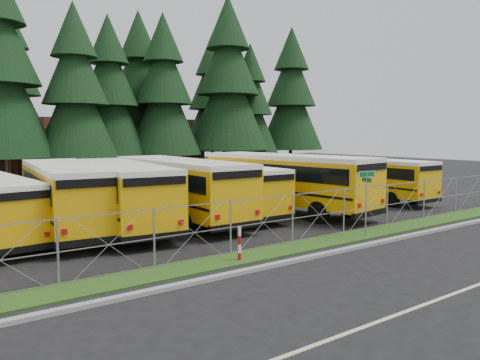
{
  "coord_description": "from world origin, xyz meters",
  "views": [
    {
      "loc": [
        -13.43,
        -14.63,
        4.39
      ],
      "look_at": [
        0.03,
        4.0,
        2.07
      ],
      "focal_mm": 35.0,
      "sensor_mm": 36.0,
      "label": 1
    }
  ],
  "objects_px": {
    "bus_4": "(176,190)",
    "street_sign": "(366,190)",
    "bus_3": "(118,195)",
    "bus_east": "(364,179)",
    "striped_bollard": "(239,244)",
    "bus_5": "(222,190)",
    "bus_6": "(282,183)",
    "bus_2": "(65,197)"
  },
  "relations": [
    {
      "from": "bus_4",
      "to": "bus_6",
      "type": "bearing_deg",
      "value": -11.02
    },
    {
      "from": "street_sign",
      "to": "striped_bollard",
      "type": "relative_size",
      "value": 2.34
    },
    {
      "from": "bus_4",
      "to": "bus_east",
      "type": "distance_m",
      "value": 13.39
    },
    {
      "from": "bus_3",
      "to": "striped_bollard",
      "type": "xyz_separation_m",
      "value": [
        1.16,
        -8.08,
        -0.9
      ]
    },
    {
      "from": "street_sign",
      "to": "striped_bollard",
      "type": "height_order",
      "value": "street_sign"
    },
    {
      "from": "street_sign",
      "to": "bus_east",
      "type": "bearing_deg",
      "value": 39.8
    },
    {
      "from": "bus_3",
      "to": "street_sign",
      "type": "height_order",
      "value": "bus_3"
    },
    {
      "from": "bus_2",
      "to": "bus_5",
      "type": "height_order",
      "value": "bus_2"
    },
    {
      "from": "striped_bollard",
      "to": "bus_6",
      "type": "bearing_deg",
      "value": 41.25
    },
    {
      "from": "bus_4",
      "to": "striped_bollard",
      "type": "distance_m",
      "value": 8.36
    },
    {
      "from": "bus_4",
      "to": "street_sign",
      "type": "relative_size",
      "value": 4.17
    },
    {
      "from": "striped_bollard",
      "to": "bus_3",
      "type": "bearing_deg",
      "value": 98.19
    },
    {
      "from": "bus_2",
      "to": "bus_3",
      "type": "relative_size",
      "value": 1.01
    },
    {
      "from": "bus_3",
      "to": "bus_4",
      "type": "bearing_deg",
      "value": 6.45
    },
    {
      "from": "street_sign",
      "to": "bus_4",
      "type": "bearing_deg",
      "value": 119.04
    },
    {
      "from": "bus_5",
      "to": "street_sign",
      "type": "xyz_separation_m",
      "value": [
        1.76,
        -8.26,
        0.69
      ]
    },
    {
      "from": "bus_2",
      "to": "bus_east",
      "type": "bearing_deg",
      "value": 0.91
    },
    {
      "from": "bus_5",
      "to": "bus_east",
      "type": "height_order",
      "value": "bus_east"
    },
    {
      "from": "bus_4",
      "to": "street_sign",
      "type": "height_order",
      "value": "bus_4"
    },
    {
      "from": "bus_2",
      "to": "bus_3",
      "type": "bearing_deg",
      "value": -10.79
    },
    {
      "from": "bus_5",
      "to": "bus_6",
      "type": "bearing_deg",
      "value": -19.36
    },
    {
      "from": "bus_6",
      "to": "bus_east",
      "type": "relative_size",
      "value": 1.17
    },
    {
      "from": "bus_2",
      "to": "striped_bollard",
      "type": "distance_m",
      "value": 9.38
    },
    {
      "from": "bus_5",
      "to": "striped_bollard",
      "type": "xyz_separation_m",
      "value": [
        -4.7,
        -8.15,
        -0.74
      ]
    },
    {
      "from": "bus_6",
      "to": "striped_bollard",
      "type": "distance_m",
      "value": 10.5
    },
    {
      "from": "bus_2",
      "to": "striped_bollard",
      "type": "relative_size",
      "value": 9.61
    },
    {
      "from": "bus_4",
      "to": "bus_5",
      "type": "relative_size",
      "value": 1.14
    },
    {
      "from": "bus_2",
      "to": "street_sign",
      "type": "distance_m",
      "value": 13.2
    },
    {
      "from": "bus_6",
      "to": "striped_bollard",
      "type": "relative_size",
      "value": 10.15
    },
    {
      "from": "bus_3",
      "to": "bus_east",
      "type": "height_order",
      "value": "bus_3"
    },
    {
      "from": "bus_6",
      "to": "bus_east",
      "type": "distance_m",
      "value": 7.42
    },
    {
      "from": "bus_3",
      "to": "bus_4",
      "type": "relative_size",
      "value": 0.98
    },
    {
      "from": "bus_5",
      "to": "street_sign",
      "type": "bearing_deg",
      "value": -75.61
    },
    {
      "from": "bus_4",
      "to": "bus_5",
      "type": "xyz_separation_m",
      "value": [
        2.8,
        0.06,
        -0.19
      ]
    },
    {
      "from": "bus_3",
      "to": "bus_east",
      "type": "bearing_deg",
      "value": 3.3
    },
    {
      "from": "bus_5",
      "to": "bus_4",
      "type": "bearing_deg",
      "value": -176.43
    },
    {
      "from": "bus_4",
      "to": "bus_3",
      "type": "bearing_deg",
      "value": -179.45
    },
    {
      "from": "street_sign",
      "to": "striped_bollard",
      "type": "bearing_deg",
      "value": 179.01
    },
    {
      "from": "bus_4",
      "to": "bus_east",
      "type": "bearing_deg",
      "value": -3.31
    },
    {
      "from": "bus_4",
      "to": "striped_bollard",
      "type": "height_order",
      "value": "bus_4"
    },
    {
      "from": "bus_3",
      "to": "striped_bollard",
      "type": "distance_m",
      "value": 8.21
    },
    {
      "from": "bus_4",
      "to": "bus_6",
      "type": "distance_m",
      "value": 6.07
    }
  ]
}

